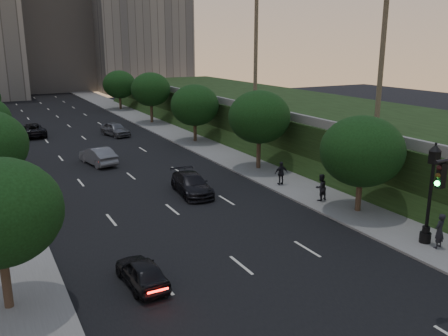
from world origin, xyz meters
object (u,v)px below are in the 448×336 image
sedan_far_left (32,130)px  sedan_far_right (115,129)px  pedestrian_c (281,173)px  sedan_mid_left (98,156)px  street_lamp (430,198)px  sedan_near_right (192,184)px  sedan_near_left (142,272)px  pedestrian_a (439,231)px  pedestrian_b (321,187)px

sedan_far_left → sedan_far_right: size_ratio=1.20×
sedan_far_left → pedestrian_c: bearing=113.0°
sedan_mid_left → street_lamp: bearing=103.2°
sedan_far_left → sedan_near_right: bearing=102.4°
sedan_far_right → pedestrian_c: bearing=-91.0°
street_lamp → sedan_mid_left: bearing=113.9°
sedan_near_left → sedan_near_right: bearing=-126.5°
sedan_near_right → pedestrian_a: bearing=-57.4°
pedestrian_a → pedestrian_c: size_ratio=1.05×
pedestrian_c → sedan_near_right: bearing=-4.9°
pedestrian_a → sedan_far_left: bearing=-81.8°
sedan_near_right → sedan_mid_left: bearing=114.1°
pedestrian_c → sedan_far_left: bearing=-56.9°
sedan_mid_left → pedestrian_c: pedestrian_c is taller
sedan_mid_left → sedan_far_left: (-3.65, 16.55, -0.02)m
street_lamp → pedestrian_a: street_lamp is taller
sedan_far_left → pedestrian_b: bearing=110.5°
sedan_mid_left → sedan_near_right: size_ratio=0.95×
sedan_far_right → pedestrian_b: size_ratio=2.53×
street_lamp → pedestrian_b: street_lamp is taller
street_lamp → sedan_near_right: (-7.46, 13.93, -1.90)m
sedan_mid_left → pedestrian_c: size_ratio=2.69×
street_lamp → pedestrian_c: (-0.76, 12.45, -1.59)m
pedestrian_c → sedan_near_left: bearing=41.7°
pedestrian_a → pedestrian_c: (-0.78, 13.25, -0.05)m
sedan_near_left → pedestrian_c: 16.99m
sedan_near_left → pedestrian_c: (14.05, 9.55, 0.40)m
sedan_near_left → sedan_mid_left: size_ratio=0.78×
street_lamp → sedan_near_left: (-14.81, 2.91, -2.00)m
sedan_mid_left → sedan_near_right: (3.89, -11.67, -0.06)m
sedan_far_right → pedestrian_a: size_ratio=2.48×
pedestrian_a → pedestrian_b: size_ratio=1.02×
sedan_near_left → sedan_far_left: sedan_far_left is taller
sedan_near_right → pedestrian_a: pedestrian_a is taller
sedan_near_right → sedan_far_right: 24.12m
sedan_mid_left → sedan_far_right: bearing=-122.5°
street_lamp → sedan_mid_left: 28.05m
sedan_near_left → sedan_mid_left: bearing=-101.4°
pedestrian_a → pedestrian_b: bearing=-97.8°
sedan_near_left → pedestrian_a: pedestrian_a is taller
pedestrian_a → pedestrian_b: 8.97m
pedestrian_a → pedestrian_b: (-0.51, 8.96, -0.02)m
sedan_far_left → sedan_far_right: 9.54m
sedan_near_left → sedan_near_right: size_ratio=0.74×
sedan_far_right → pedestrian_b: bearing=-92.3°
sedan_mid_left → pedestrian_b: bearing=111.2°
pedestrian_c → pedestrian_a: bearing=100.9°
sedan_mid_left → pedestrian_a: size_ratio=2.57×
pedestrian_a → pedestrian_c: pedestrian_a is taller
sedan_far_left → sedan_near_left: bearing=87.7°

